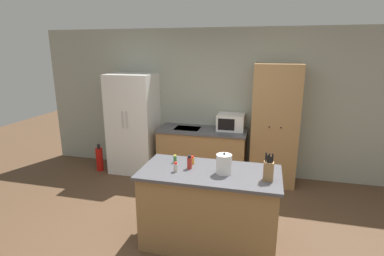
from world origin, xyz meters
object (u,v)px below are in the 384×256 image
(knife_block, at_px, (268,171))
(kettle, at_px, (224,164))
(spice_bottle_tall_dark, at_px, (176,167))
(spice_bottle_amber_oil, at_px, (189,162))
(spice_bottle_green_herb, at_px, (192,160))
(pantry_cabinet, at_px, (275,126))
(microwave, at_px, (231,122))
(refrigerator, at_px, (134,124))
(spice_bottle_short_red, at_px, (175,159))
(fire_extinguisher, at_px, (100,159))

(knife_block, xyz_separation_m, kettle, (-0.47, 0.07, -0.00))
(spice_bottle_tall_dark, bearing_deg, spice_bottle_amber_oil, 44.49)
(spice_bottle_tall_dark, relative_size, kettle, 0.46)
(spice_bottle_green_herb, distance_m, kettle, 0.45)
(spice_bottle_amber_oil, xyz_separation_m, kettle, (0.40, -0.04, 0.04))
(spice_bottle_tall_dark, bearing_deg, kettle, 8.63)
(pantry_cabinet, relative_size, microwave, 4.40)
(refrigerator, distance_m, spice_bottle_amber_oil, 2.41)
(pantry_cabinet, distance_m, spice_bottle_short_red, 2.13)
(fire_extinguisher, bearing_deg, knife_block, -29.76)
(spice_bottle_tall_dark, relative_size, spice_bottle_amber_oil, 0.70)
(refrigerator, xyz_separation_m, pantry_cabinet, (2.51, 0.06, 0.10))
(refrigerator, height_order, microwave, refrigerator)
(knife_block, bearing_deg, spice_bottle_short_red, 167.09)
(spice_bottle_short_red, bearing_deg, spice_bottle_green_herb, -0.16)
(refrigerator, distance_m, microwave, 1.79)
(microwave, height_order, fire_extinguisher, microwave)
(fire_extinguisher, bearing_deg, pantry_cabinet, 4.93)
(pantry_cabinet, height_order, spice_bottle_amber_oil, pantry_cabinet)
(microwave, distance_m, spice_bottle_short_red, 1.87)
(refrigerator, xyz_separation_m, kettle, (1.95, -1.89, 0.12))
(spice_bottle_amber_oil, xyz_separation_m, fire_extinguisher, (-2.19, 1.64, -0.76))
(spice_bottle_amber_oil, distance_m, kettle, 0.40)
(pantry_cabinet, xyz_separation_m, kettle, (-0.56, -1.95, 0.02))
(spice_bottle_tall_dark, distance_m, kettle, 0.54)
(pantry_cabinet, bearing_deg, microwave, 176.51)
(kettle, bearing_deg, spice_bottle_short_red, 163.74)
(pantry_cabinet, xyz_separation_m, spice_bottle_amber_oil, (-0.96, -1.91, -0.02))
(refrigerator, xyz_separation_m, spice_bottle_tall_dark, (1.42, -1.97, 0.06))
(spice_bottle_green_herb, height_order, kettle, kettle)
(refrigerator, relative_size, spice_bottle_amber_oil, 11.52)
(knife_block, height_order, fire_extinguisher, knife_block)
(knife_block, distance_m, fire_extinguisher, 3.62)
(spice_bottle_amber_oil, bearing_deg, fire_extinguisher, 143.23)
(fire_extinguisher, bearing_deg, kettle, -32.98)
(spice_bottle_short_red, distance_m, kettle, 0.64)
(kettle, bearing_deg, refrigerator, 135.90)
(refrigerator, relative_size, spice_bottle_short_red, 18.90)
(microwave, height_order, kettle, kettle)
(pantry_cabinet, relative_size, spice_bottle_green_herb, 20.06)
(microwave, xyz_separation_m, spice_bottle_amber_oil, (-0.23, -1.95, -0.03))
(refrigerator, height_order, knife_block, refrigerator)
(microwave, xyz_separation_m, kettle, (0.17, -2.00, 0.01))
(microwave, height_order, knife_block, knife_block)
(kettle, bearing_deg, microwave, 94.84)
(kettle, bearing_deg, fire_extinguisher, 147.02)
(spice_bottle_short_red, xyz_separation_m, kettle, (0.61, -0.18, 0.06))
(refrigerator, xyz_separation_m, spice_bottle_amber_oil, (1.55, -1.84, 0.08))
(spice_bottle_tall_dark, distance_m, spice_bottle_amber_oil, 0.18)
(refrigerator, bearing_deg, kettle, -44.10)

